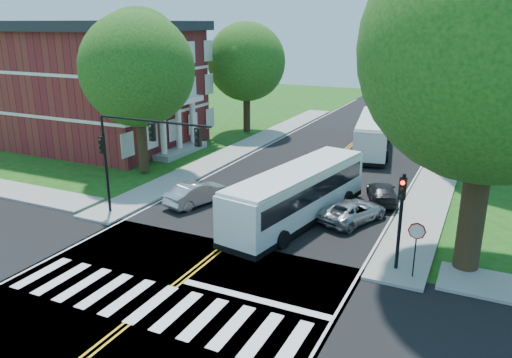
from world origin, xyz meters
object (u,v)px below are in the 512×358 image
Objects in this scene: signal_ne at (401,210)px; suv at (353,211)px; bus_follow at (373,133)px; bus_lead at (298,194)px; signal_nw at (137,145)px; hatchback at (197,193)px; dark_sedan at (382,192)px.

signal_ne is 6.39m from suv.
signal_ne is at bearing 95.74° from bus_follow.
signal_ne is 1.00× the size of suv.
signal_nw is at bearing 35.10° from bus_lead.
signal_nw reaches higher than hatchback.
hatchback is (-12.63, 3.60, -2.25)m from signal_ne.
dark_sedan is (3.46, -12.49, -0.98)m from bus_follow.
hatchback is 11.44m from dark_sedan.
signal_nw is at bearing -179.95° from signal_ne.
bus_follow reaches higher than suv.
dark_sedan is (3.62, 5.20, -1.00)m from bus_lead.
signal_nw reaches higher than dark_sedan.
hatchback is at bearing 59.67° from bus_follow.
hatchback reaches higher than suv.
bus_lead is at bearing 148.71° from signal_ne.
signal_ne reaches higher than dark_sedan.
signal_nw is 5.34m from hatchback.
signal_nw is at bearing 85.26° from hatchback.
suv is at bearing 60.96° from dark_sedan.
signal_ne reaches higher than bus_follow.
suv is 4.05m from dark_sedan.
signal_nw is 0.60× the size of bus_lead.
dark_sedan is (-2.51, 8.93, -2.36)m from signal_ne.
bus_follow reaches higher than dark_sedan.
signal_nw is 1.67× the size of hatchback.
bus_lead reaches higher than suv.
hatchback is (1.42, 3.61, -3.66)m from signal_nw.
signal_nw is at bearing 59.50° from bus_follow.
signal_nw is 14.13m from signal_ne.
suv is 1.07× the size of dark_sedan.
bus_lead reaches higher than hatchback.
bus_lead is 17.69m from bus_follow.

